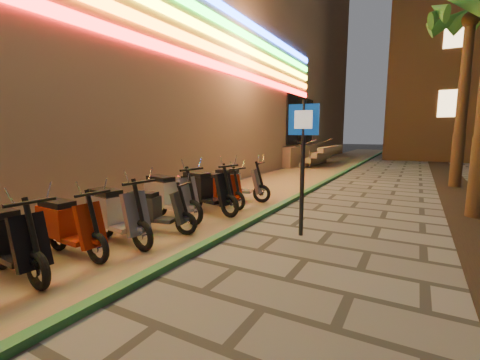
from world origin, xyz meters
The scene contains 14 objects.
ground centered at (0.00, 0.00, 0.00)m, with size 120.00×120.00×0.00m, color #474442.
parking_strip centered at (-2.60, 10.00, 0.01)m, with size 3.40×60.00×0.01m, color #8C7251.
green_curb centered at (-0.90, 10.00, 0.05)m, with size 0.18×60.00×0.10m, color #246031.
mall_building centered at (-15.47, 10.02, 7.48)m, with size 24.23×44.00×15.00m.
palm_d centered at (3.60, 12.00, 5.94)m, with size 2.97×3.02×7.16m.
pedestrian_sign centered at (0.36, 3.66, 1.71)m, with size 0.58×0.11×2.64m.
scooter_5 centered at (-2.69, -0.09, 0.53)m, with size 1.73×0.62×1.21m.
scooter_6 centered at (-2.71, 0.80, 0.51)m, with size 1.65×0.58×1.17m.
scooter_7 centered at (-2.56, 1.62, 0.55)m, with size 1.79×0.74×1.25m.
scooter_8 centered at (-2.34, 2.41, 0.46)m, with size 1.52×0.70×1.07m.
scooter_9 centered at (-2.78, 3.36, 0.56)m, with size 1.85×0.82×1.30m.
scooter_10 centered at (-2.42, 4.31, 0.57)m, with size 1.85×0.84×1.30m.
scooter_11 centered at (-2.48, 5.11, 0.50)m, with size 1.61×0.87×1.15m.
scooter_12 centered at (-2.41, 5.89, 0.53)m, with size 1.73×0.72×1.21m.
Camera 1 is at (2.28, -2.32, 2.02)m, focal length 24.00 mm.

